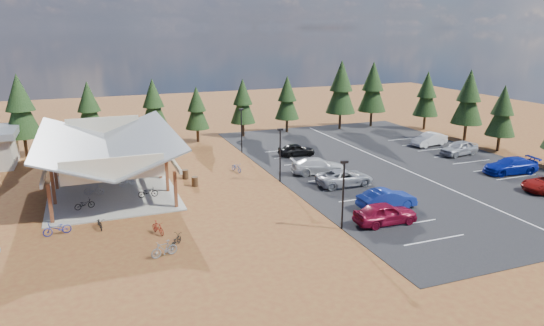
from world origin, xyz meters
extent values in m
plane|color=brown|center=(0.00, 0.00, 0.00)|extent=(140.00, 140.00, 0.00)
cube|color=black|center=(18.50, 3.00, 0.02)|extent=(27.00, 44.00, 0.04)
cube|color=gray|center=(-10.00, 7.00, 0.05)|extent=(10.60, 18.60, 0.10)
cube|color=#572B18|center=(-14.60, -1.40, 1.60)|extent=(0.25, 0.25, 3.00)
cube|color=#572B18|center=(-14.60, 2.80, 1.60)|extent=(0.25, 0.25, 3.00)
cube|color=#572B18|center=(-14.60, 7.00, 1.60)|extent=(0.25, 0.25, 3.00)
cube|color=#572B18|center=(-14.60, 11.20, 1.60)|extent=(0.25, 0.25, 3.00)
cube|color=#572B18|center=(-14.60, 15.40, 1.60)|extent=(0.25, 0.25, 3.00)
cube|color=#572B18|center=(-5.40, -1.40, 1.60)|extent=(0.25, 0.25, 3.00)
cube|color=#572B18|center=(-5.40, 2.80, 1.60)|extent=(0.25, 0.25, 3.00)
cube|color=#572B18|center=(-5.40, 7.00, 1.60)|extent=(0.25, 0.25, 3.00)
cube|color=#572B18|center=(-5.40, 11.20, 1.60)|extent=(0.25, 0.25, 3.00)
cube|color=#572B18|center=(-5.40, 15.40, 1.60)|extent=(0.25, 0.25, 3.00)
cube|color=beige|center=(-15.00, 7.00, 3.10)|extent=(0.22, 18.00, 0.35)
cube|color=beige|center=(-5.00, 7.00, 3.10)|extent=(0.22, 18.00, 0.35)
cube|color=slate|center=(-12.90, 7.00, 4.00)|extent=(5.85, 19.40, 2.13)
cube|color=slate|center=(-7.10, 7.00, 4.00)|extent=(5.85, 19.40, 2.13)
cube|color=beige|center=(-10.00, -2.00, 3.90)|extent=(7.50, 0.15, 1.80)
cube|color=beige|center=(-10.00, 16.00, 3.90)|extent=(7.50, 0.15, 1.80)
cylinder|color=black|center=(5.00, -10.00, 2.50)|extent=(0.14, 0.14, 5.00)
cube|color=black|center=(5.00, -10.00, 5.05)|extent=(0.50, 0.25, 0.18)
cylinder|color=black|center=(5.00, 2.00, 2.50)|extent=(0.14, 0.14, 5.00)
cube|color=black|center=(5.00, 2.00, 5.05)|extent=(0.50, 0.25, 0.18)
cylinder|color=black|center=(5.00, 14.00, 2.50)|extent=(0.14, 0.14, 5.00)
cube|color=black|center=(5.00, 14.00, 5.05)|extent=(0.50, 0.25, 0.18)
cylinder|color=#3D2715|center=(-2.81, 3.57, 0.45)|extent=(0.60, 0.60, 0.90)
cylinder|color=#3D2715|center=(-3.18, 6.15, 0.45)|extent=(0.60, 0.60, 0.90)
cylinder|color=#382314|center=(-18.31, 21.03, 1.14)|extent=(0.36, 0.36, 2.27)
cone|color=black|center=(-18.31, 21.03, 5.00)|extent=(4.00, 4.00, 5.45)
cone|color=black|center=(-18.31, 21.03, 7.27)|extent=(3.09, 3.09, 4.09)
cylinder|color=#382314|center=(-11.23, 22.28, 0.99)|extent=(0.36, 0.36, 1.97)
cone|color=black|center=(-11.23, 22.28, 4.33)|extent=(3.47, 3.47, 4.73)
cone|color=black|center=(-11.23, 22.28, 6.30)|extent=(2.68, 2.68, 3.55)
cylinder|color=#382314|center=(-3.68, 22.85, 0.99)|extent=(0.36, 0.36, 1.97)
cone|color=black|center=(-3.68, 22.85, 4.33)|extent=(3.47, 3.47, 4.73)
cone|color=black|center=(-3.68, 22.85, 6.30)|extent=(2.68, 2.68, 3.55)
cylinder|color=#382314|center=(1.44, 21.30, 0.86)|extent=(0.36, 0.36, 1.73)
cone|color=black|center=(1.44, 21.30, 3.80)|extent=(3.04, 3.04, 4.15)
cone|color=black|center=(1.44, 21.30, 5.53)|extent=(2.35, 2.35, 3.11)
cylinder|color=#382314|center=(7.79, 22.21, 0.94)|extent=(0.36, 0.36, 1.88)
cone|color=black|center=(7.79, 22.21, 4.15)|extent=(3.32, 3.32, 4.52)
cone|color=black|center=(7.79, 22.21, 6.03)|extent=(2.56, 2.56, 3.39)
cylinder|color=#382314|center=(14.34, 22.72, 0.96)|extent=(0.36, 0.36, 1.91)
cone|color=black|center=(14.34, 22.72, 4.21)|extent=(3.36, 3.36, 4.59)
cone|color=black|center=(14.34, 22.72, 6.12)|extent=(2.60, 2.60, 3.44)
cylinder|color=#382314|center=(22.26, 21.96, 1.20)|extent=(0.36, 0.36, 2.39)
cone|color=black|center=(22.26, 21.96, 5.26)|extent=(4.21, 4.21, 5.74)
cone|color=black|center=(22.26, 21.96, 7.65)|extent=(3.25, 3.25, 4.30)
cylinder|color=#382314|center=(27.49, 22.05, 1.16)|extent=(0.36, 0.36, 2.31)
cone|color=black|center=(27.49, 22.05, 5.09)|extent=(4.07, 4.07, 5.55)
cone|color=black|center=(27.49, 22.05, 7.40)|extent=(3.14, 3.14, 4.16)
cylinder|color=#382314|center=(33.49, 3.85, 0.95)|extent=(0.36, 0.36, 1.90)
cone|color=black|center=(33.49, 3.85, 4.18)|extent=(3.34, 3.34, 4.56)
cone|color=black|center=(33.49, 3.85, 6.08)|extent=(2.58, 2.58, 3.42)
cylinder|color=#382314|center=(33.82, 9.73, 1.11)|extent=(0.36, 0.36, 2.22)
cone|color=black|center=(33.82, 9.73, 4.89)|extent=(3.91, 3.91, 5.33)
cone|color=black|center=(33.82, 9.73, 7.11)|extent=(3.02, 3.02, 4.00)
cylinder|color=#382314|center=(33.52, 17.53, 1.01)|extent=(0.36, 0.36, 2.01)
cone|color=black|center=(33.52, 17.53, 4.43)|extent=(3.54, 3.54, 4.83)
cone|color=black|center=(33.52, 17.53, 6.44)|extent=(2.74, 2.74, 3.62)
imported|color=black|center=(-12.33, 0.70, 0.51)|extent=(1.65, 0.91, 0.82)
imported|color=gray|center=(-11.54, 3.94, 0.61)|extent=(1.75, 0.90, 1.01)
imported|color=navy|center=(-10.74, 9.60, 0.51)|extent=(1.63, 1.00, 0.81)
imported|color=maroon|center=(-11.66, 13.39, 0.59)|extent=(1.66, 0.54, 0.99)
imported|color=black|center=(-7.24, 1.75, 0.54)|extent=(1.69, 0.65, 0.88)
imported|color=#9EA0A7|center=(-8.61, 5.61, 0.60)|extent=(1.72, 0.91, 0.99)
imported|color=navy|center=(-8.99, 9.73, 0.51)|extent=(1.63, 0.99, 0.81)
imported|color=maroon|center=(-7.12, 14.06, 0.62)|extent=(1.80, 0.73, 1.05)
imported|color=black|center=(-11.33, -3.65, 0.42)|extent=(0.76, 1.65, 0.83)
imported|color=navy|center=(-14.16, -3.76, 0.50)|extent=(1.98, 1.00, 0.99)
imported|color=maroon|center=(-7.53, -6.08, 0.47)|extent=(0.98, 1.61, 0.94)
imported|color=black|center=(-6.73, -8.62, 0.42)|extent=(1.33, 1.65, 0.84)
imported|color=gray|center=(-7.67, -9.82, 0.53)|extent=(1.83, 0.91, 1.06)
imported|color=navy|center=(2.13, 6.72, 0.44)|extent=(1.01, 1.76, 0.88)
imported|color=maroon|center=(8.43, -10.30, 0.86)|extent=(4.84, 2.06, 1.63)
imported|color=navy|center=(10.35, -7.66, 0.83)|extent=(4.84, 1.73, 1.59)
imported|color=#9EA0A5|center=(10.11, -1.20, 0.78)|extent=(5.37, 2.55, 1.48)
imported|color=silver|center=(9.50, 3.07, 0.82)|extent=(5.67, 3.04, 1.56)
imported|color=black|center=(10.26, 10.15, 0.75)|extent=(4.28, 2.00, 1.41)
imported|color=#0A1D9E|center=(27.39, -3.78, 0.84)|extent=(5.73, 2.93, 1.59)
imported|color=#A0A2A8|center=(27.74, 3.86, 0.86)|extent=(5.05, 2.64, 1.64)
imported|color=white|center=(27.52, 8.84, 0.83)|extent=(5.01, 2.46, 1.58)
camera|label=1|loc=(-11.32, -38.52, 14.04)|focal=32.00mm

